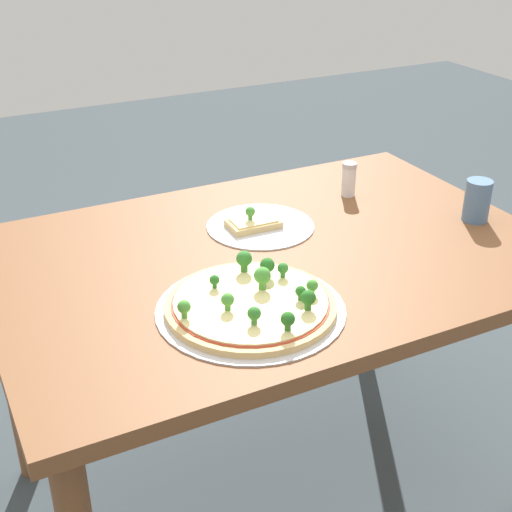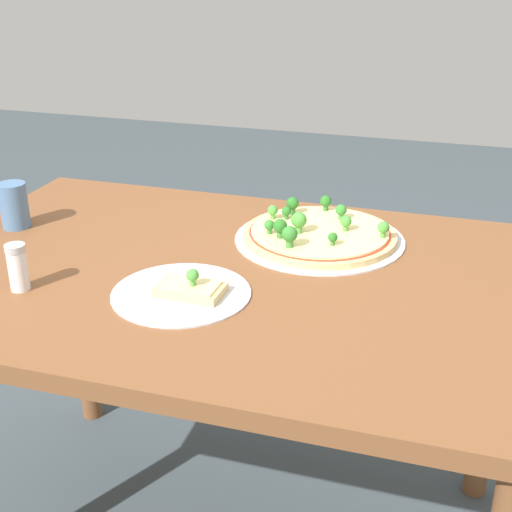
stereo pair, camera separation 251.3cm
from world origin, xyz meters
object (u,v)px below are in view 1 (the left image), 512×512
(pizza_tray_slice, at_px, (257,225))
(condiment_shaker, at_px, (349,179))
(drinking_cup, at_px, (477,201))
(dining_table, at_px, (272,287))
(pizza_tray_whole, at_px, (252,304))

(pizza_tray_slice, height_order, condiment_shaker, condiment_shaker)
(pizza_tray_slice, height_order, drinking_cup, drinking_cup)
(dining_table, height_order, pizza_tray_whole, pizza_tray_whole)
(drinking_cup, relative_size, condiment_shaker, 1.14)
(dining_table, distance_m, pizza_tray_slice, 0.17)
(pizza_tray_whole, height_order, drinking_cup, drinking_cup)
(dining_table, height_order, condiment_shaker, condiment_shaker)
(condiment_shaker, bearing_deg, drinking_cup, 125.26)
(pizza_tray_slice, xyz_separation_m, drinking_cup, (-0.50, 0.21, 0.04))
(dining_table, height_order, drinking_cup, drinking_cup)
(drinking_cup, bearing_deg, pizza_tray_slice, -22.22)
(dining_table, distance_m, condiment_shaker, 0.41)
(pizza_tray_whole, relative_size, drinking_cup, 3.57)
(dining_table, bearing_deg, drinking_cup, 171.64)
(drinking_cup, bearing_deg, pizza_tray_whole, 10.53)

